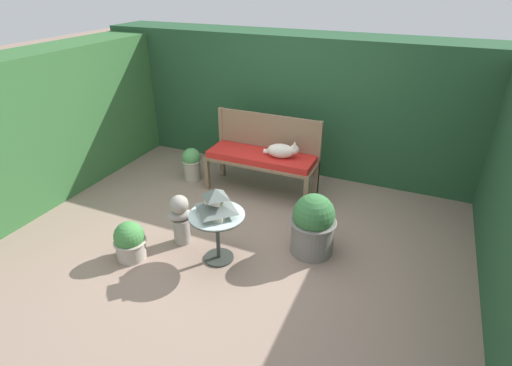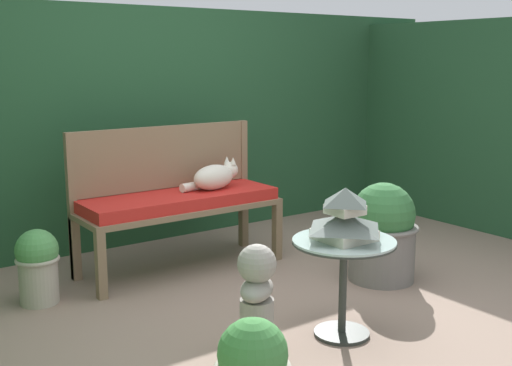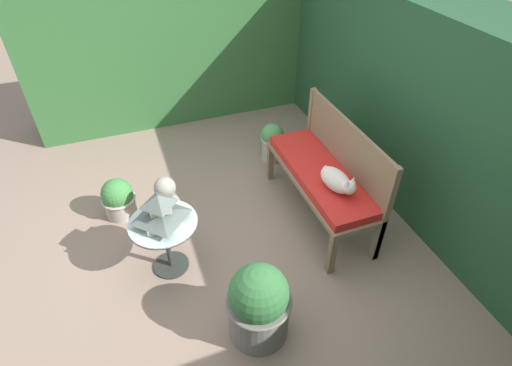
% 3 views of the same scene
% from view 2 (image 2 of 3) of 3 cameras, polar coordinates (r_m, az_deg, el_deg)
% --- Properties ---
extents(ground, '(30.00, 30.00, 0.00)m').
position_cam_2_polar(ground, '(4.10, 3.72, -11.10)').
color(ground, gray).
extents(foliage_hedge_back, '(6.40, 0.79, 1.96)m').
position_cam_2_polar(foliage_hedge_back, '(5.79, -10.86, 5.28)').
color(foliage_hedge_back, '#234C2D').
rests_on(foliage_hedge_back, ground).
extents(garden_bench, '(1.50, 0.52, 0.57)m').
position_cam_2_polar(garden_bench, '(4.72, -6.75, -1.95)').
color(garden_bench, '#7F664C').
rests_on(garden_bench, ground).
extents(bench_backrest, '(1.50, 0.06, 1.05)m').
position_cam_2_polar(bench_backrest, '(4.88, -8.19, 1.57)').
color(bench_backrest, '#7F664C').
rests_on(bench_backrest, ground).
extents(cat, '(0.49, 0.25, 0.23)m').
position_cam_2_polar(cat, '(4.83, -3.69, 0.57)').
color(cat, silver).
rests_on(cat, garden_bench).
extents(patio_table, '(0.58, 0.58, 0.56)m').
position_cam_2_polar(patio_table, '(3.61, 7.79, -6.89)').
color(patio_table, '#2D332D').
rests_on(patio_table, ground).
extents(pagoda_birdhouse, '(0.37, 0.37, 0.29)m').
position_cam_2_polar(pagoda_birdhouse, '(3.55, 7.89, -3.09)').
color(pagoda_birdhouse, beige).
rests_on(pagoda_birdhouse, patio_table).
extents(garden_bust, '(0.33, 0.32, 0.60)m').
position_cam_2_polar(garden_bust, '(3.41, 0.08, -9.93)').
color(garden_bust, gray).
rests_on(garden_bust, ground).
extents(potted_plant_hedge_corner, '(0.50, 0.50, 0.70)m').
position_cam_2_polar(potted_plant_hedge_corner, '(4.59, 11.18, -4.37)').
color(potted_plant_hedge_corner, slate).
rests_on(potted_plant_hedge_corner, ground).
extents(potted_plant_table_far, '(0.28, 0.28, 0.49)m').
position_cam_2_polar(potted_plant_table_far, '(4.33, -18.83, -6.86)').
color(potted_plant_table_far, '#ADA393').
rests_on(potted_plant_table_far, ground).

